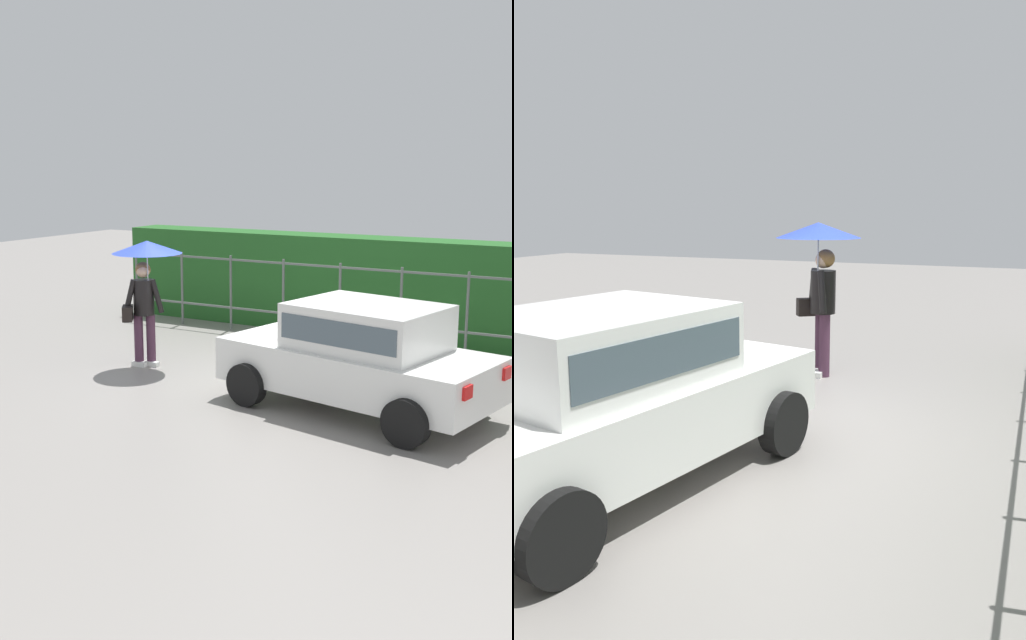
% 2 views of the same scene
% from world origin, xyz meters
% --- Properties ---
extents(ground_plane, '(40.00, 40.00, 0.00)m').
position_xyz_m(ground_plane, '(0.00, 0.00, 0.00)').
color(ground_plane, gray).
extents(car, '(3.95, 2.42, 1.48)m').
position_xyz_m(car, '(1.67, -0.79, 0.80)').
color(car, white).
rests_on(car, ground).
extents(pedestrian, '(1.13, 1.13, 2.08)m').
position_xyz_m(pedestrian, '(-2.26, -0.34, 1.61)').
color(pedestrian, '#47283D').
rests_on(pedestrian, ground).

